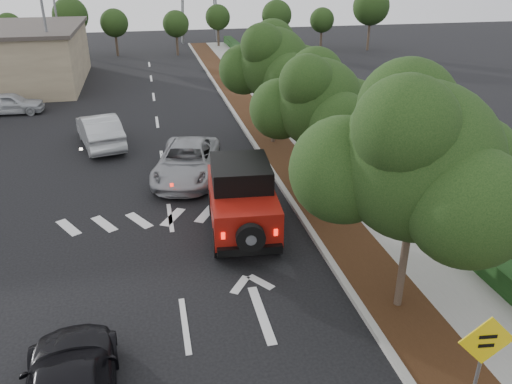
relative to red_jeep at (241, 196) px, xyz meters
name	(u,v)px	position (x,y,z in m)	size (l,w,h in m)	color
ground	(185,325)	(-2.37, -4.68, -1.22)	(120.00, 120.00, 0.00)	black
curb	(258,150)	(2.23, 7.32, -1.14)	(0.20, 70.00, 0.15)	#9E9B93
planting_strip	(278,149)	(3.23, 7.32, -1.16)	(1.80, 70.00, 0.12)	black
sidewalk	(315,146)	(5.13, 7.32, -1.16)	(2.00, 70.00, 0.12)	gray
hedge	(342,138)	(6.53, 7.32, -0.82)	(0.80, 70.00, 0.80)	black
transmission_tower	(201,43)	(3.63, 43.32, -1.22)	(7.00, 4.00, 28.00)	slate
street_tree_near	(397,307)	(3.23, -5.18, -1.22)	(3.80, 3.80, 5.92)	black
street_tree_mid	(314,197)	(3.23, 1.82, -1.22)	(3.20, 3.20, 5.32)	black
street_tree_far	(273,143)	(3.23, 8.32, -1.22)	(3.40, 3.40, 5.62)	black
light_pole_a	(57,95)	(-8.87, 21.32, -1.22)	(2.00, 0.22, 9.00)	slate
light_pole_b	(64,64)	(-9.87, 33.32, -1.22)	(2.00, 0.22, 9.00)	slate
red_jeep	(241,196)	(0.00, 0.00, 0.00)	(2.43, 4.80, 2.40)	black
silver_suv_ahead	(187,161)	(-1.40, 4.87, -0.49)	(2.42, 5.25, 1.46)	#93959A
silver_sedan_oncoming	(100,130)	(-5.25, 9.86, -0.42)	(1.69, 4.84, 1.59)	#ACAFB4
parked_suv	(10,103)	(-10.87, 16.96, -0.57)	(1.52, 3.79, 1.29)	#B2B5BA
speed_hump_sign	(483,352)	(3.02, -8.70, 0.43)	(1.11, 0.16, 2.38)	slate
terracotta_planter	(423,207)	(6.03, -1.36, -0.39)	(0.70, 0.70, 1.23)	brown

